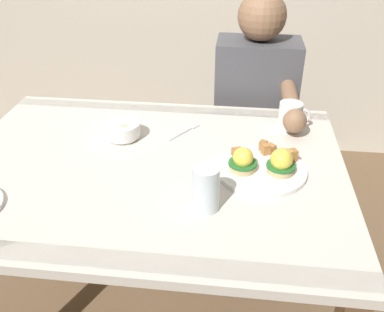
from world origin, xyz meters
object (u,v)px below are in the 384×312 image
(fork, at_px, (185,131))
(water_glass_near, at_px, (206,191))
(eggs_benedict_plate, at_px, (263,166))
(diner_person, at_px, (255,112))
(fruit_bowl, at_px, (122,130))
(dining_table, at_px, (149,192))
(coffee_mug, at_px, (291,115))

(fork, xyz_separation_m, water_glass_near, (0.11, -0.41, 0.05))
(eggs_benedict_plate, distance_m, diner_person, 0.61)
(fruit_bowl, xyz_separation_m, water_glass_near, (0.31, -0.34, 0.02))
(dining_table, relative_size, water_glass_near, 9.66)
(fork, relative_size, diner_person, 0.12)
(fruit_bowl, bearing_deg, coffee_mug, 13.88)
(eggs_benedict_plate, distance_m, coffee_mug, 0.32)
(eggs_benedict_plate, relative_size, water_glass_near, 2.17)
(water_glass_near, bearing_deg, fork, 104.87)
(eggs_benedict_plate, xyz_separation_m, fork, (-0.26, 0.23, -0.02))
(dining_table, relative_size, fork, 8.60)
(fruit_bowl, relative_size, diner_person, 0.11)
(coffee_mug, height_order, water_glass_near, water_glass_near)
(fruit_bowl, bearing_deg, dining_table, -52.95)
(dining_table, xyz_separation_m, water_glass_near, (0.20, -0.19, 0.16))
(fork, bearing_deg, diner_person, 56.27)
(fork, relative_size, water_glass_near, 1.12)
(fork, bearing_deg, dining_table, -111.14)
(dining_table, bearing_deg, diner_person, 60.60)
(diner_person, bearing_deg, eggs_benedict_plate, -89.18)
(fork, height_order, diner_person, diner_person)
(fruit_bowl, xyz_separation_m, diner_person, (0.46, 0.45, -0.12))
(dining_table, height_order, fork, fork)
(coffee_mug, bearing_deg, fork, -168.82)
(coffee_mug, height_order, fork, coffee_mug)
(dining_table, xyz_separation_m, fruit_bowl, (-0.12, 0.15, 0.14))
(diner_person, bearing_deg, coffee_mug, -70.36)
(eggs_benedict_plate, xyz_separation_m, diner_person, (-0.01, 0.60, -0.11))
(dining_table, relative_size, eggs_benedict_plate, 4.44)
(dining_table, distance_m, eggs_benedict_plate, 0.37)
(eggs_benedict_plate, xyz_separation_m, coffee_mug, (0.10, 0.30, 0.03))
(water_glass_near, bearing_deg, fruit_bowl, 132.17)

